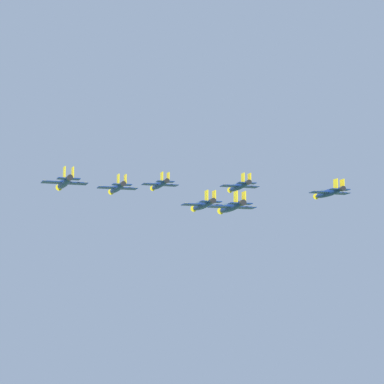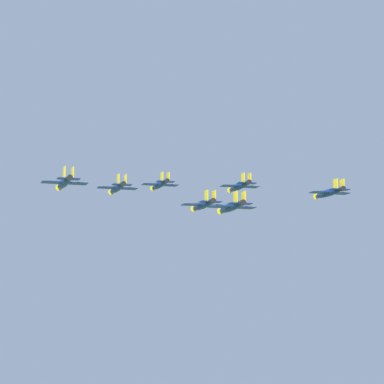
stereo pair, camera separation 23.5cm
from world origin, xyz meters
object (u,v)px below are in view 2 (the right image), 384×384
Objects in this scene: jet_slot_rear at (203,205)px; jet_right_wingman at (239,186)px; jet_right_outer at (328,193)px; jet_lead at (159,185)px; jet_trailing at (231,207)px; jet_left_wingman at (117,188)px; jet_left_outer at (64,183)px.

jet_right_wingman is at bearing -40.21° from jet_slot_rear.
jet_right_wingman reaches higher than jet_right_outer.
jet_right_outer is at bearing -140.38° from jet_lead.
jet_right_wingman is 41.99m from jet_trailing.
jet_right_outer reaches higher than jet_slot_rear.
jet_left_wingman is 41.55m from jet_trailing.
jet_trailing is (32.92, -16.58, -6.41)m from jet_left_outer.
jet_slot_rear is at bearing -139.57° from jet_left_wingman.
jet_lead is 49.43m from jet_right_outer.
jet_right_outer is at bearing -139.33° from jet_right_wingman.
jet_trailing is (3.65, -55.95, -13.10)m from jet_lead.
jet_slot_rear is 1.02× the size of jet_trailing.
jet_right_wingman is at bearing 39.43° from jet_right_outer.
jet_left_outer is at bearing 89.06° from jet_right_outer.
jet_right_outer is (17.07, -17.62, -3.59)m from jet_right_wingman.
jet_left_wingman is 1.00× the size of jet_right_outer.
jet_left_wingman is at bearing 40.52° from jet_slot_rear.
jet_right_wingman is 51.37m from jet_left_outer.
jet_left_wingman is at bearing 90.31° from jet_right_wingman.
jet_left_outer is 31.98m from jet_slot_rear.
jet_left_wingman reaches higher than jet_trailing.
jet_right_wingman reaches higher than jet_slot_rear.
jet_left_outer is 63.55m from jet_right_outer.
jet_left_outer is at bearing 60.22° from jet_trailing.
jet_left_outer is 1.03× the size of jet_right_outer.
jet_trailing is at bearing -120.77° from jet_left_outer.
jet_lead is 1.00× the size of jet_trailing.
jet_right_outer is at bearing -111.35° from jet_left_wingman.
jet_left_outer is 1.02× the size of jet_trailing.
jet_left_outer is (-46.34, -21.75, -4.23)m from jet_right_wingman.
jet_right_wingman is 25.75m from jet_slot_rear.
jet_trailing is (-13.42, -38.34, -10.63)m from jet_right_wingman.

